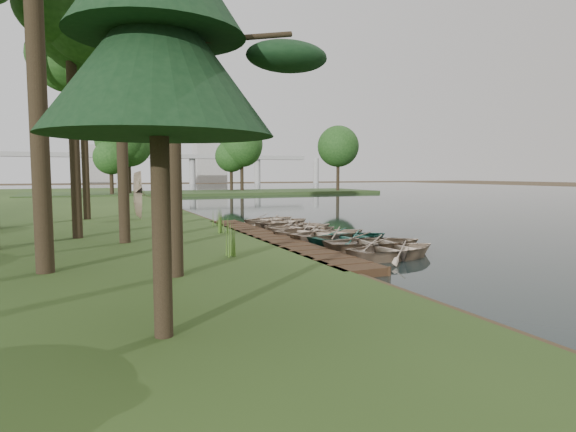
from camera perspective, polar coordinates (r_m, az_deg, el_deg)
name	(u,v)px	position (r m, az deg, el deg)	size (l,w,h in m)	color
ground	(303,241)	(22.04, 1.76, -3.01)	(300.00, 300.00, 0.00)	#3D2F1D
water	(477,202)	(55.91, 21.50, 1.56)	(130.00, 200.00, 0.05)	black
boardwalk	(270,240)	(21.40, -2.13, -2.85)	(1.60, 16.00, 0.30)	#342214
peninsula	(210,193)	(71.94, -9.20, 2.71)	(50.00, 14.00, 0.45)	#2C421D
far_trees	(187,150)	(71.24, -11.90, 7.63)	(45.60, 5.60, 8.80)	black
bridge	(165,159)	(141.50, -14.36, 6.51)	(95.90, 4.00, 8.60)	#A5A5A0
building_a	(209,156)	(164.64, -9.30, 7.05)	(10.00, 8.00, 18.00)	#A5A5A0
building_b	(97,164)	(164.89, -21.67, 5.71)	(8.00, 8.00, 12.00)	#A5A5A0
rowboat_0	(395,247)	(17.80, 12.60, -3.63)	(2.68, 3.75, 0.78)	tan
rowboat_1	(374,241)	(19.11, 10.21, -2.94)	(2.82, 3.95, 0.82)	tan
rowboat_2	(351,236)	(20.69, 7.48, -2.35)	(2.69, 3.76, 0.78)	#276F5C
rowboat_3	(332,233)	(21.66, 5.20, -1.96)	(2.77, 3.88, 0.80)	tan
rowboat_4	(309,229)	(23.07, 2.48, -1.60)	(2.54, 3.56, 0.74)	tan
rowboat_5	(303,226)	(24.34, 1.82, -1.22)	(2.63, 3.68, 0.76)	tan
rowboat_6	(293,224)	(25.72, 0.54, -0.96)	(2.37, 3.32, 0.69)	tan
rowboat_7	(285,221)	(27.07, -0.33, -0.56)	(2.69, 3.77, 0.78)	tan
rowboat_8	(271,218)	(28.81, -1.97, -0.29)	(2.45, 3.44, 0.71)	tan
stored_rowboat	(140,214)	(30.82, -17.12, 0.20)	(2.10, 2.94, 0.61)	tan
tree_4	(70,22)	(23.48, -24.47, 20.18)	(4.57, 4.57, 11.12)	black
tree_6	(82,71)	(32.36, -23.24, 15.49)	(4.26, 4.26, 10.79)	black
pine_tree	(156,9)	(8.74, -15.34, 22.54)	(3.80, 3.80, 8.51)	black
reeds_0	(229,240)	(16.31, -7.02, -2.80)	(0.60, 0.60, 1.14)	#3F661E
reeds_1	(177,222)	(22.60, -13.00, -0.75)	(0.60, 0.60, 1.11)	#3F661E
reeds_2	(222,222)	(22.75, -7.85, -0.72)	(0.60, 0.60, 1.04)	#3F661E
reeds_3	(217,217)	(26.18, -8.43, -0.12)	(0.60, 0.60, 0.91)	#3F661E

